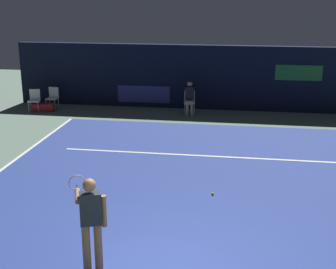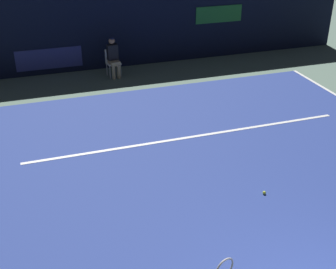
% 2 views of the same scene
% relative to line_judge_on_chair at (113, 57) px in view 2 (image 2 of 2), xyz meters
% --- Properties ---
extents(ground_plane, '(32.45, 32.45, 0.00)m').
position_rel_line_judge_on_chair_xyz_m(ground_plane, '(0.87, -6.82, -0.69)').
color(ground_plane, slate).
extents(court_surface, '(10.54, 10.71, 0.01)m').
position_rel_line_judge_on_chair_xyz_m(court_surface, '(0.87, -6.82, -0.68)').
color(court_surface, navy).
rests_on(court_surface, ground).
extents(line_service, '(8.22, 0.10, 0.01)m').
position_rel_line_judge_on_chair_xyz_m(line_service, '(0.87, -4.95, -0.67)').
color(line_service, white).
rests_on(line_service, court_surface).
extents(back_wall, '(16.51, 0.33, 2.60)m').
position_rel_line_judge_on_chair_xyz_m(back_wall, '(0.87, 1.05, 0.61)').
color(back_wall, black).
rests_on(back_wall, ground).
extents(line_judge_on_chair, '(0.48, 0.56, 1.32)m').
position_rel_line_judge_on_chair_xyz_m(line_judge_on_chair, '(0.00, 0.00, 0.00)').
color(line_judge_on_chair, white).
rests_on(line_judge_on_chair, ground).
extents(tennis_ball, '(0.07, 0.07, 0.07)m').
position_rel_line_judge_on_chair_xyz_m(tennis_ball, '(1.43, -7.72, -0.64)').
color(tennis_ball, '#CCE033').
rests_on(tennis_ball, court_surface).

